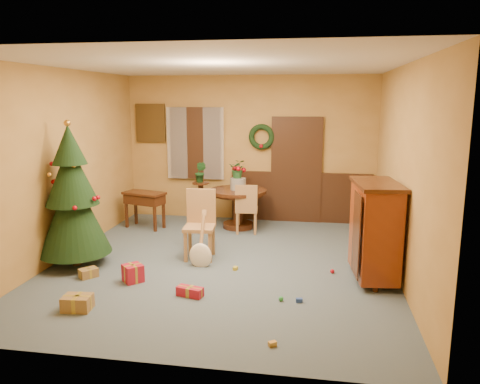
% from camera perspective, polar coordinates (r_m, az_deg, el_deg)
% --- Properties ---
extents(room_envelope, '(5.50, 5.50, 5.50)m').
position_cam_1_polar(room_envelope, '(9.42, 2.36, 3.21)').
color(room_envelope, '#394A53').
rests_on(room_envelope, ground).
extents(dining_table, '(1.09, 1.09, 0.75)m').
position_cam_1_polar(dining_table, '(8.92, -0.23, -1.12)').
color(dining_table, black).
rests_on(dining_table, floor).
extents(urn, '(0.30, 0.30, 0.22)m').
position_cam_1_polar(urn, '(8.85, -0.24, 1.00)').
color(urn, slate).
rests_on(urn, dining_table).
extents(centerpiece_plant, '(0.32, 0.28, 0.36)m').
position_cam_1_polar(centerpiece_plant, '(8.81, -0.24, 2.85)').
color(centerpiece_plant, '#1E4C23').
rests_on(centerpiece_plant, urn).
extents(chair_near, '(0.50, 0.50, 1.06)m').
position_cam_1_polar(chair_near, '(7.30, -4.87, -3.59)').
color(chair_near, olive).
rests_on(chair_near, floor).
extents(chair_far, '(0.44, 0.44, 0.93)m').
position_cam_1_polar(chair_far, '(8.54, 0.80, -1.85)').
color(chair_far, olive).
rests_on(chair_far, floor).
extents(guitar, '(0.47, 0.59, 0.78)m').
position_cam_1_polar(guitar, '(6.92, -4.87, -5.91)').
color(guitar, '#F6ECCD').
rests_on(guitar, floor).
extents(plant_stand, '(0.33, 0.33, 0.85)m').
position_cam_1_polar(plant_stand, '(9.16, -4.78, -0.79)').
color(plant_stand, black).
rests_on(plant_stand, floor).
extents(stand_plant, '(0.26, 0.22, 0.40)m').
position_cam_1_polar(stand_plant, '(9.07, -4.83, 2.44)').
color(stand_plant, '#19471E').
rests_on(stand_plant, plant_stand).
extents(christmas_tree, '(1.04, 1.04, 2.15)m').
position_cam_1_polar(christmas_tree, '(7.24, -19.74, -0.69)').
color(christmas_tree, '#382111').
rests_on(christmas_tree, floor).
extents(writing_desk, '(0.87, 0.60, 0.70)m').
position_cam_1_polar(writing_desk, '(9.10, -11.57, -1.07)').
color(writing_desk, black).
rests_on(writing_desk, floor).
extents(sideboard, '(0.67, 1.11, 1.36)m').
position_cam_1_polar(sideboard, '(6.57, 16.11, -4.28)').
color(sideboard, '#5B220A').
rests_on(sideboard, floor).
extents(gift_a, '(0.35, 0.27, 0.18)m').
position_cam_1_polar(gift_a, '(5.96, -19.20, -12.64)').
color(gift_a, brown).
rests_on(gift_a, floor).
extents(gift_b, '(0.33, 0.33, 0.24)m').
position_cam_1_polar(gift_b, '(6.59, -12.92, -9.62)').
color(gift_b, '#A91629').
rests_on(gift_b, floor).
extents(gift_c, '(0.28, 0.28, 0.13)m').
position_cam_1_polar(gift_c, '(6.92, -17.99, -9.37)').
color(gift_c, brown).
rests_on(gift_c, floor).
extents(gift_d, '(0.36, 0.21, 0.12)m').
position_cam_1_polar(gift_d, '(6.04, -6.12, -11.98)').
color(gift_d, '#A91629').
rests_on(gift_d, floor).
extents(toy_a, '(0.09, 0.06, 0.05)m').
position_cam_1_polar(toy_a, '(5.90, 7.22, -12.96)').
color(toy_a, '#223F94').
rests_on(toy_a, floor).
extents(toy_b, '(0.06, 0.06, 0.06)m').
position_cam_1_polar(toy_b, '(5.91, 5.02, -12.84)').
color(toy_b, '#25873A').
rests_on(toy_b, floor).
extents(toy_c, '(0.07, 0.09, 0.05)m').
position_cam_1_polar(toy_c, '(6.87, -0.57, -9.29)').
color(toy_c, gold).
rests_on(toy_c, floor).
extents(toy_d, '(0.06, 0.06, 0.06)m').
position_cam_1_polar(toy_d, '(6.87, 11.19, -9.47)').
color(toy_d, '#B80C18').
rests_on(toy_d, floor).
extents(toy_e, '(0.09, 0.09, 0.05)m').
position_cam_1_polar(toy_e, '(4.94, 3.97, -17.99)').
color(toy_e, gold).
rests_on(toy_e, floor).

